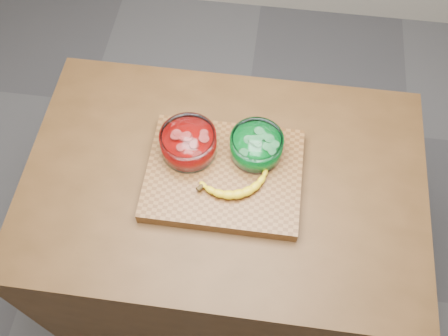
# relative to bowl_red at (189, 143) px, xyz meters

# --- Properties ---
(ground) EXTENTS (3.50, 3.50, 0.00)m
(ground) POSITION_rel_bowl_red_xyz_m (0.11, -0.06, -0.98)
(ground) COLOR #58585C
(ground) RESTS_ON ground
(counter) EXTENTS (1.20, 0.80, 0.90)m
(counter) POSITION_rel_bowl_red_xyz_m (0.11, -0.06, -0.53)
(counter) COLOR #4C3016
(counter) RESTS_ON ground
(cutting_board) EXTENTS (0.45, 0.35, 0.04)m
(cutting_board) POSITION_rel_bowl_red_xyz_m (0.11, -0.06, -0.06)
(cutting_board) COLOR brown
(cutting_board) RESTS_ON counter
(bowl_red) EXTENTS (0.16, 0.16, 0.08)m
(bowl_red) POSITION_rel_bowl_red_xyz_m (0.00, 0.00, 0.00)
(bowl_red) COLOR white
(bowl_red) RESTS_ON cutting_board
(bowl_green) EXTENTS (0.15, 0.15, 0.07)m
(bowl_green) POSITION_rel_bowl_red_xyz_m (0.20, 0.02, -0.00)
(bowl_green) COLOR white
(bowl_green) RESTS_ON cutting_board
(banana) EXTENTS (0.22, 0.14, 0.03)m
(banana) POSITION_rel_bowl_red_xyz_m (0.15, -0.10, -0.02)
(banana) COLOR yellow
(banana) RESTS_ON cutting_board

